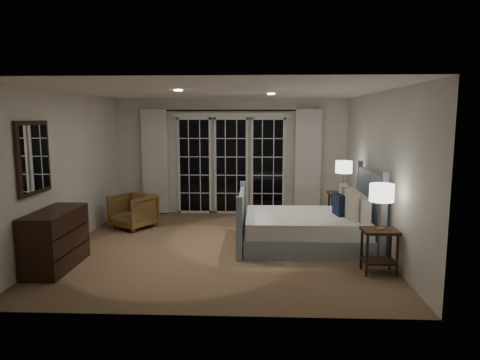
{
  "coord_description": "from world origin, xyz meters",
  "views": [
    {
      "loc": [
        0.57,
        -6.77,
        2.08
      ],
      "look_at": [
        0.28,
        0.35,
        1.05
      ],
      "focal_mm": 32.0,
      "sensor_mm": 36.0,
      "label": 1
    }
  ],
  "objects_px": {
    "nightstand_left": "(379,244)",
    "dresser": "(56,239)",
    "nightstand_right": "(342,205)",
    "lamp_left": "(382,193)",
    "lamp_right": "(344,167)",
    "bed": "(309,227)",
    "armchair": "(133,211)"
  },
  "relations": [
    {
      "from": "lamp_left",
      "to": "lamp_right",
      "type": "height_order",
      "value": "lamp_right"
    },
    {
      "from": "bed",
      "to": "armchair",
      "type": "xyz_separation_m",
      "value": [
        -3.21,
        1.05,
        0.01
      ]
    },
    {
      "from": "lamp_left",
      "to": "dresser",
      "type": "bearing_deg",
      "value": 179.74
    },
    {
      "from": "nightstand_right",
      "to": "dresser",
      "type": "xyz_separation_m",
      "value": [
        -4.41,
        -2.32,
        -0.05
      ]
    },
    {
      "from": "nightstand_left",
      "to": "lamp_left",
      "type": "xyz_separation_m",
      "value": [
        -0.0,
        0.0,
        0.7
      ]
    },
    {
      "from": "nightstand_right",
      "to": "dresser",
      "type": "height_order",
      "value": "dresser"
    },
    {
      "from": "nightstand_left",
      "to": "dresser",
      "type": "bearing_deg",
      "value": 179.74
    },
    {
      "from": "nightstand_left",
      "to": "nightstand_right",
      "type": "height_order",
      "value": "nightstand_right"
    },
    {
      "from": "nightstand_right",
      "to": "armchair",
      "type": "distance_m",
      "value": 3.98
    },
    {
      "from": "lamp_right",
      "to": "dresser",
      "type": "bearing_deg",
      "value": -152.28
    },
    {
      "from": "armchair",
      "to": "nightstand_left",
      "type": "bearing_deg",
      "value": 2.39
    },
    {
      "from": "bed",
      "to": "lamp_left",
      "type": "distance_m",
      "value": 1.65
    },
    {
      "from": "nightstand_right",
      "to": "lamp_right",
      "type": "bearing_deg",
      "value": -45.0
    },
    {
      "from": "lamp_left",
      "to": "lamp_right",
      "type": "relative_size",
      "value": 1.03
    },
    {
      "from": "bed",
      "to": "dresser",
      "type": "height_order",
      "value": "bed"
    },
    {
      "from": "nightstand_left",
      "to": "nightstand_right",
      "type": "xyz_separation_m",
      "value": [
        -0.04,
        2.34,
        0.07
      ]
    },
    {
      "from": "armchair",
      "to": "lamp_right",
      "type": "bearing_deg",
      "value": 32.95
    },
    {
      "from": "bed",
      "to": "lamp_left",
      "type": "bearing_deg",
      "value": -56.4
    },
    {
      "from": "armchair",
      "to": "dresser",
      "type": "xyz_separation_m",
      "value": [
        -0.44,
        -2.23,
        0.09
      ]
    },
    {
      "from": "lamp_right",
      "to": "armchair",
      "type": "bearing_deg",
      "value": -178.74
    },
    {
      "from": "armchair",
      "to": "dresser",
      "type": "bearing_deg",
      "value": -69.39
    },
    {
      "from": "lamp_right",
      "to": "bed",
      "type": "bearing_deg",
      "value": -124.01
    },
    {
      "from": "lamp_right",
      "to": "nightstand_left",
      "type": "bearing_deg",
      "value": -89.09
    },
    {
      "from": "nightstand_left",
      "to": "dresser",
      "type": "xyz_separation_m",
      "value": [
        -4.45,
        0.02,
        0.01
      ]
    },
    {
      "from": "nightstand_right",
      "to": "lamp_right",
      "type": "height_order",
      "value": "lamp_right"
    },
    {
      "from": "nightstand_left",
      "to": "armchair",
      "type": "xyz_separation_m",
      "value": [
        -4.01,
        2.25,
        -0.07
      ]
    },
    {
      "from": "nightstand_right",
      "to": "lamp_left",
      "type": "distance_m",
      "value": 2.42
    },
    {
      "from": "nightstand_left",
      "to": "nightstand_right",
      "type": "relative_size",
      "value": 0.87
    },
    {
      "from": "lamp_right",
      "to": "armchair",
      "type": "relative_size",
      "value": 0.83
    },
    {
      "from": "nightstand_right",
      "to": "lamp_left",
      "type": "xyz_separation_m",
      "value": [
        0.04,
        -2.34,
        0.64
      ]
    },
    {
      "from": "nightstand_left",
      "to": "dresser",
      "type": "relative_size",
      "value": 0.53
    },
    {
      "from": "bed",
      "to": "lamp_left",
      "type": "xyz_separation_m",
      "value": [
        0.8,
        -1.21,
        0.78
      ]
    }
  ]
}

